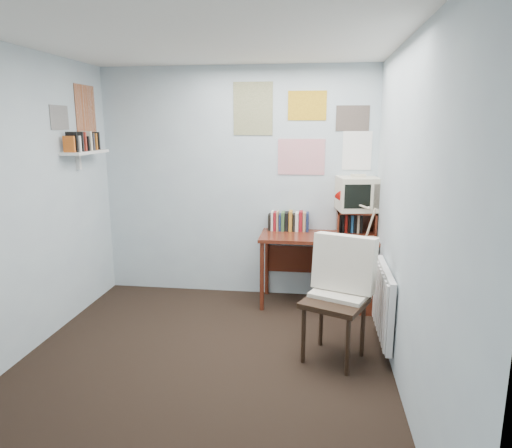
{
  "coord_description": "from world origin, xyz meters",
  "views": [
    {
      "loc": [
        0.87,
        -3.17,
        1.89
      ],
      "look_at": [
        0.32,
        0.93,
        0.98
      ],
      "focal_mm": 32.0,
      "sensor_mm": 36.0,
      "label": 1
    }
  ],
  "objects": [
    {
      "name": "ground",
      "position": [
        0.0,
        0.0,
        0.0
      ],
      "size": [
        3.5,
        3.5,
        0.0
      ],
      "primitive_type": "plane",
      "color": "black",
      "rests_on": "ground"
    },
    {
      "name": "back_wall",
      "position": [
        0.0,
        1.75,
        1.25
      ],
      "size": [
        3.0,
        0.02,
        2.5
      ],
      "primitive_type": "cube",
      "color": "silver",
      "rests_on": "ground"
    },
    {
      "name": "left_wall",
      "position": [
        -1.5,
        0.0,
        1.25
      ],
      "size": [
        0.02,
        3.5,
        2.5
      ],
      "primitive_type": "cube",
      "color": "silver",
      "rests_on": "ground"
    },
    {
      "name": "right_wall",
      "position": [
        1.5,
        0.0,
        1.25
      ],
      "size": [
        0.02,
        3.5,
        2.5
      ],
      "primitive_type": "cube",
      "color": "silver",
      "rests_on": "ground"
    },
    {
      "name": "ceiling",
      "position": [
        0.0,
        0.0,
        2.5
      ],
      "size": [
        3.0,
        3.5,
        0.02
      ],
      "primitive_type": "cube",
      "color": "white",
      "rests_on": "back_wall"
    },
    {
      "name": "desk",
      "position": [
        1.17,
        1.48,
        0.41
      ],
      "size": [
        1.2,
        0.55,
        0.76
      ],
      "color": "#5C2315",
      "rests_on": "ground"
    },
    {
      "name": "desk_chair",
      "position": [
        1.04,
        0.31,
        0.49
      ],
      "size": [
        0.65,
        0.64,
        0.98
      ],
      "primitive_type": "cube",
      "rotation": [
        0.0,
        0.0,
        -0.42
      ],
      "color": "black",
      "rests_on": "ground"
    },
    {
      "name": "desk_lamp",
      "position": [
        1.44,
        1.34,
        0.97
      ],
      "size": [
        0.3,
        0.26,
        0.42
      ],
      "primitive_type": "cube",
      "rotation": [
        0.0,
        0.0,
        0.03
      ],
      "color": "red",
      "rests_on": "desk"
    },
    {
      "name": "tv_riser",
      "position": [
        1.29,
        1.59,
        0.89
      ],
      "size": [
        0.4,
        0.3,
        0.25
      ],
      "primitive_type": "cube",
      "color": "#5C2315",
      "rests_on": "desk"
    },
    {
      "name": "crt_tv",
      "position": [
        1.29,
        1.61,
        1.2
      ],
      "size": [
        0.46,
        0.43,
        0.38
      ],
      "primitive_type": "cube",
      "rotation": [
        0.0,
        0.0,
        0.17
      ],
      "color": "beige",
      "rests_on": "tv_riser"
    },
    {
      "name": "book_row",
      "position": [
        0.66,
        1.66,
        0.87
      ],
      "size": [
        0.6,
        0.14,
        0.22
      ],
      "primitive_type": "cube",
      "color": "#5C2315",
      "rests_on": "desk"
    },
    {
      "name": "radiator",
      "position": [
        1.46,
        0.55,
        0.42
      ],
      "size": [
        0.09,
        0.8,
        0.6
      ],
      "primitive_type": "cube",
      "color": "white",
      "rests_on": "right_wall"
    },
    {
      "name": "wall_shelf",
      "position": [
        -1.4,
        1.1,
        1.62
      ],
      "size": [
        0.2,
        0.62,
        0.24
      ],
      "primitive_type": "cube",
      "color": "white",
      "rests_on": "left_wall"
    },
    {
      "name": "posters_back",
      "position": [
        0.7,
        1.74,
        1.85
      ],
      "size": [
        1.2,
        0.01,
        0.9
      ],
      "primitive_type": "cube",
      "color": "white",
      "rests_on": "back_wall"
    },
    {
      "name": "posters_left",
      "position": [
        -1.49,
        1.1,
        2.0
      ],
      "size": [
        0.01,
        0.7,
        0.6
      ],
      "primitive_type": "cube",
      "color": "white",
      "rests_on": "left_wall"
    }
  ]
}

